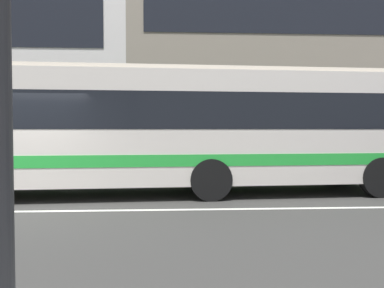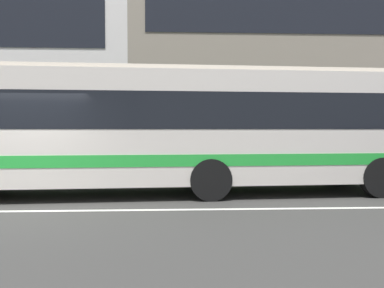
# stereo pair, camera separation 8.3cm
# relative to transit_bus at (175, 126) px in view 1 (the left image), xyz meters

# --- Properties ---
(ground_plane) EXTENTS (160.00, 160.00, 0.00)m
(ground_plane) POSITION_rel_transit_bus_xyz_m (-3.26, -2.14, -1.78)
(ground_plane) COLOR #383835
(lane_centre_line) EXTENTS (60.00, 0.16, 0.01)m
(lane_centre_line) POSITION_rel_transit_bus_xyz_m (-3.26, -2.14, -1.77)
(lane_centre_line) COLOR silver
(lane_centre_line) RESTS_ON ground_plane
(hedge_row_far) EXTENTS (22.18, 1.10, 0.99)m
(hedge_row_far) POSITION_rel_transit_bus_xyz_m (-1.75, 3.41, -1.28)
(hedge_row_far) COLOR #2F612B
(hedge_row_far) RESTS_ON ground_plane
(apartment_block_right) EXTENTS (20.55, 11.56, 12.96)m
(apartment_block_right) POSITION_rel_transit_bus_xyz_m (8.14, 14.37, 4.71)
(apartment_block_right) COLOR gray
(apartment_block_right) RESTS_ON ground_plane
(transit_bus) EXTENTS (12.17, 3.23, 3.22)m
(transit_bus) POSITION_rel_transit_bus_xyz_m (0.00, 0.00, 0.00)
(transit_bus) COLOR beige
(transit_bus) RESTS_ON ground_plane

